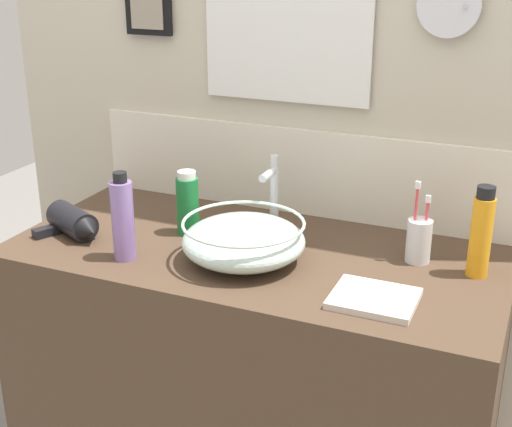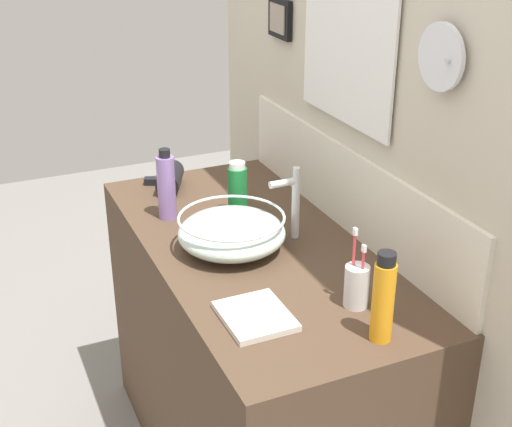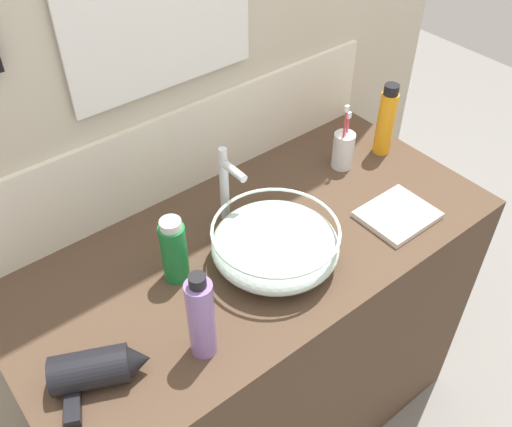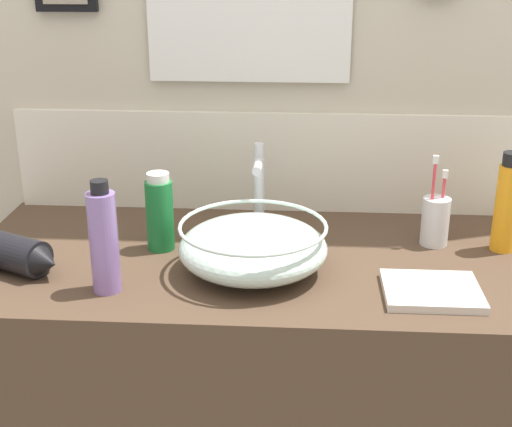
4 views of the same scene
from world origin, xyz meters
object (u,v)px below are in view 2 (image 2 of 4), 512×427
object	(u,v)px
lotion_bottle	(237,190)
faucet	(294,200)
soap_dispenser	(166,186)
glass_bowl_sink	(232,233)
toothbrush_cup	(357,285)
hair_drier	(169,180)
shampoo_bottle	(383,299)
hand_towel	(255,316)

from	to	relation	value
lotion_bottle	faucet	bearing A→B (deg)	21.67
lotion_bottle	soap_dispenser	bearing A→B (deg)	-107.83
glass_bowl_sink	toothbrush_cup	bearing A→B (deg)	23.30
glass_bowl_sink	faucet	xyz separation A→B (m)	(0.00, 0.19, 0.07)
hair_drier	shampoo_bottle	distance (m)	1.04
faucet	lotion_bottle	world-z (taller)	faucet
glass_bowl_sink	faucet	bearing A→B (deg)	90.00
glass_bowl_sink	soap_dispenser	size ratio (longest dim) A/B	1.35
faucet	glass_bowl_sink	bearing A→B (deg)	-90.00
glass_bowl_sink	faucet	distance (m)	0.20
hand_towel	toothbrush_cup	bearing A→B (deg)	79.93
faucet	hair_drier	size ratio (longest dim) A/B	1.05
hair_drier	toothbrush_cup	xyz separation A→B (m)	(0.88, 0.20, 0.02)
hair_drier	toothbrush_cup	bearing A→B (deg)	13.03
lotion_bottle	hair_drier	bearing A→B (deg)	-152.71
toothbrush_cup	shampoo_bottle	bearing A→B (deg)	-8.52
shampoo_bottle	glass_bowl_sink	bearing A→B (deg)	-164.67
toothbrush_cup	shampoo_bottle	world-z (taller)	shampoo_bottle
glass_bowl_sink	toothbrush_cup	size ratio (longest dim) A/B	1.46
hair_drier	faucet	bearing A→B (deg)	24.86
hair_drier	hand_towel	size ratio (longest dim) A/B	1.13
toothbrush_cup	soap_dispenser	bearing A→B (deg)	-158.10
shampoo_bottle	faucet	bearing A→B (deg)	175.33
faucet	toothbrush_cup	distance (m)	0.40
glass_bowl_sink	shampoo_bottle	xyz separation A→B (m)	(0.54, 0.15, 0.05)
lotion_bottle	soap_dispenser	world-z (taller)	soap_dispenser
faucet	hand_towel	distance (m)	0.46
toothbrush_cup	hand_towel	bearing A→B (deg)	-100.07
soap_dispenser	hand_towel	bearing A→B (deg)	1.86
faucet	hair_drier	xyz separation A→B (m)	(-0.49, -0.23, -0.09)
toothbrush_cup	shampoo_bottle	xyz separation A→B (m)	(0.14, -0.02, 0.05)
glass_bowl_sink	hand_towel	xyz separation A→B (m)	(0.35, -0.08, -0.05)
lotion_bottle	hand_towel	bearing A→B (deg)	-18.38
glass_bowl_sink	hair_drier	bearing A→B (deg)	-175.93
glass_bowl_sink	hair_drier	xyz separation A→B (m)	(-0.49, -0.03, -0.02)
faucet	toothbrush_cup	xyz separation A→B (m)	(0.39, -0.02, -0.07)
glass_bowl_sink	lotion_bottle	distance (m)	0.24
hair_drier	shampoo_bottle	bearing A→B (deg)	10.07
hair_drier	hand_towel	distance (m)	0.84
hand_towel	shampoo_bottle	bearing A→B (deg)	50.41
lotion_bottle	shampoo_bottle	world-z (taller)	shampoo_bottle
lotion_bottle	shampoo_bottle	size ratio (longest dim) A/B	0.79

